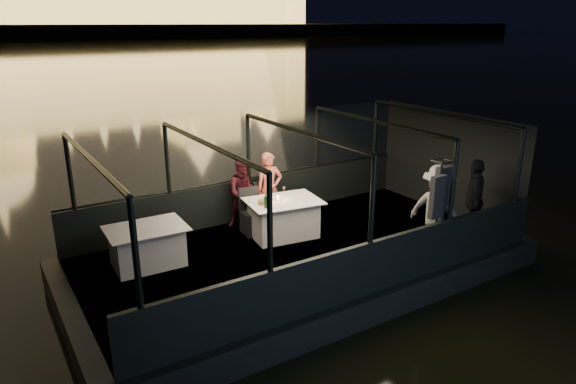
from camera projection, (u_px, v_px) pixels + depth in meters
boat_hull at (299, 273)px, 10.02m from camera, size 8.60×4.40×1.00m
boat_deck at (299, 250)px, 9.87m from camera, size 8.00×4.00×0.04m
gunwale_port at (249, 198)px, 11.32m from camera, size 8.00×0.08×0.90m
gunwale_starboard at (369, 268)px, 8.11m from camera, size 8.00×0.08×0.90m
cabin_glass_port at (248, 148)px, 10.96m from camera, size 8.00×0.02×1.40m
cabin_glass_starboard at (373, 200)px, 7.75m from camera, size 8.00×0.02×1.40m
cabin_roof_glass at (300, 131)px, 9.14m from camera, size 8.00×4.00×0.02m
end_wall_fore at (71, 239)px, 7.47m from camera, size 0.02×4.00×2.30m
end_wall_aft at (448, 163)px, 11.52m from camera, size 0.02×4.00×2.30m
canopy_ribs at (300, 193)px, 9.50m from camera, size 8.00×4.00×2.30m
dining_table_central at (283, 218)px, 10.36m from camera, size 1.58×1.24×0.77m
dining_table_aft at (147, 245)px, 9.11m from camera, size 1.40×1.04×0.73m
chair_port_left at (253, 213)px, 10.48m from camera, size 0.47×0.47×0.93m
chair_port_right at (267, 205)px, 10.94m from camera, size 0.45×0.45×0.91m
coat_stand at (437, 216)px, 9.06m from camera, size 0.59×0.49×1.95m
person_woman_coral at (269, 190)px, 10.95m from camera, size 0.63×0.48×1.56m
person_man_maroon at (244, 192)px, 10.79m from camera, size 0.83×0.72×1.48m
passenger_stripe at (437, 210)px, 9.47m from camera, size 0.88×1.23×1.71m
passenger_dark at (474, 198)px, 10.15m from camera, size 0.97×0.97×1.64m
wine_bottle at (266, 201)px, 9.78m from camera, size 0.08×0.08×0.29m
bread_basket at (262, 202)px, 10.04m from camera, size 0.24×0.24×0.07m
amber_candle at (278, 198)px, 10.28m from camera, size 0.06×0.06×0.07m
plate_near at (294, 198)px, 10.34m from camera, size 0.27×0.27×0.01m
plate_far at (253, 200)px, 10.23m from camera, size 0.26×0.26×0.01m
wine_glass_white at (263, 201)px, 9.91m from camera, size 0.07×0.07×0.18m
wine_glass_red at (284, 191)px, 10.53m from camera, size 0.06×0.06×0.18m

